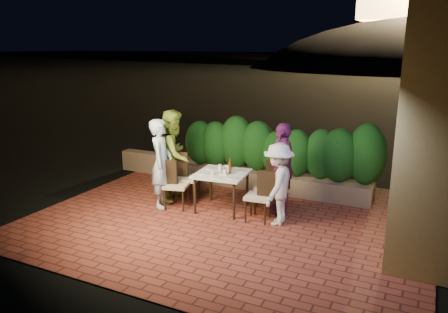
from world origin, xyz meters
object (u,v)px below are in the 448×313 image
Objects in this scene: chair_left_front at (176,184)px; diner_green at (174,155)px; chair_right_front at (258,195)px; dining_table at (222,191)px; bowl at (227,167)px; chair_left_back at (187,177)px; diner_white at (278,184)px; diner_purple at (282,168)px; beer_bottle at (230,166)px; chair_right_back at (266,186)px; diner_blue at (161,163)px; parapet_lamp at (168,152)px.

diner_green is (-0.34, 0.47, 0.46)m from chair_left_front.
chair_left_front is at bearing -3.09° from chair_right_front.
dining_table is 0.52m from bowl.
chair_left_back is 2.10m from diner_white.
chair_left_front is (-0.80, -0.64, -0.29)m from bowl.
diner_purple is (0.25, 0.59, 0.39)m from chair_right_front.
diner_white is at bearing -11.38° from beer_bottle.
diner_purple reaches higher than bowl.
chair_right_back is 0.58× the size of diner_purple.
chair_right_back is 0.47m from diner_purple.
bowl is 1.31m from diner_blue.
diner_blue is at bearing -87.99° from diner_white.
beer_bottle is 0.99m from diner_purple.
bowl is 2.51m from parapet_lamp.
chair_right_front is at bearing -29.60° from parapet_lamp.
chair_left_back reaches higher than chair_left_front.
diner_blue is (-1.11, -0.68, 0.11)m from bowl.
chair_right_front is 0.51× the size of diner_green.
diner_green is 1.26× the size of diner_white.
diner_purple reaches higher than chair_right_back.
parapet_lamp is at bearing -36.36° from chair_right_front.
diner_green is at bearing -17.07° from diner_blue.
bowl is at bearing -114.44° from diner_white.
beer_bottle is 1.08m from diner_white.
diner_blue is 1.19× the size of diner_white.
beer_bottle is at bearing -32.38° from parapet_lamp.
diner_green is (-1.34, 0.13, 0.04)m from beer_bottle.
bowl is at bearing -37.83° from chair_right_front.
parapet_lamp is at bearing 23.02° from diner_green.
parapet_lamp is (-2.19, 1.21, -0.20)m from bowl.
chair_left_front is (-0.85, -0.31, 0.11)m from dining_table.
bowl is 1.07m from chair_left_front.
chair_right_front is 2.10m from diner_green.
diner_white is (2.39, -0.35, -0.19)m from diner_green.
chair_right_front reaches higher than dining_table.
beer_bottle is (0.16, 0.03, 0.52)m from dining_table.
beer_bottle is at bearing 4.48° from chair_right_back.
parapet_lamp is (-1.05, 1.38, -0.37)m from diner_green.
beer_bottle is at bearing -18.00° from chair_left_back.
beer_bottle is 0.39m from bowl.
bowl is 0.17× the size of chair_left_back.
chair_right_back reaches higher than chair_right_front.
parapet_lamp is (-2.40, 1.52, -0.33)m from beer_bottle.
beer_bottle reaches higher than parapet_lamp.
diner_green reaches higher than diner_blue.
bowl is 1.14m from diner_purple.
diner_purple reaches higher than parapet_lamp.
diner_white is at bearing -20.75° from chair_left_back.
dining_table reaches higher than parapet_lamp.
diner_green is (-1.14, -0.17, 0.17)m from bowl.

